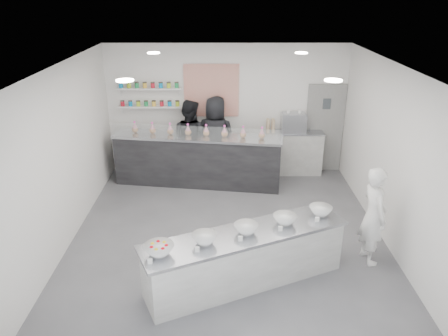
# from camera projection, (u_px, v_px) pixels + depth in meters

# --- Properties ---
(floor) EXTENTS (6.00, 6.00, 0.00)m
(floor) POSITION_uv_depth(u_px,v_px,m) (228.00, 233.00, 7.92)
(floor) COLOR #515156
(floor) RESTS_ON ground
(ceiling) EXTENTS (6.00, 6.00, 0.00)m
(ceiling) POSITION_uv_depth(u_px,v_px,m) (228.00, 66.00, 6.77)
(ceiling) COLOR white
(ceiling) RESTS_ON floor
(back_wall) EXTENTS (5.50, 0.00, 5.50)m
(back_wall) POSITION_uv_depth(u_px,v_px,m) (227.00, 110.00, 10.11)
(back_wall) COLOR white
(back_wall) RESTS_ON floor
(left_wall) EXTENTS (0.00, 6.00, 6.00)m
(left_wall) POSITION_uv_depth(u_px,v_px,m) (65.00, 156.00, 7.34)
(left_wall) COLOR white
(left_wall) RESTS_ON floor
(right_wall) EXTENTS (0.00, 6.00, 6.00)m
(right_wall) POSITION_uv_depth(u_px,v_px,m) (391.00, 156.00, 7.35)
(right_wall) COLOR white
(right_wall) RESTS_ON floor
(back_door) EXTENTS (0.88, 0.04, 2.10)m
(back_door) POSITION_uv_depth(u_px,v_px,m) (324.00, 129.00, 10.26)
(back_door) COLOR gray
(back_door) RESTS_ON floor
(pattern_panel) EXTENTS (1.25, 0.03, 1.20)m
(pattern_panel) POSITION_uv_depth(u_px,v_px,m) (211.00, 91.00, 9.91)
(pattern_panel) COLOR red
(pattern_panel) RESTS_ON back_wall
(jar_shelf_lower) EXTENTS (1.45, 0.22, 0.04)m
(jar_shelf_lower) POSITION_uv_depth(u_px,v_px,m) (150.00, 107.00, 9.98)
(jar_shelf_lower) COLOR silver
(jar_shelf_lower) RESTS_ON back_wall
(jar_shelf_upper) EXTENTS (1.45, 0.22, 0.04)m
(jar_shelf_upper) POSITION_uv_depth(u_px,v_px,m) (149.00, 88.00, 9.82)
(jar_shelf_upper) COLOR silver
(jar_shelf_upper) RESTS_ON back_wall
(preserve_jars) EXTENTS (1.45, 0.10, 0.56)m
(preserve_jars) POSITION_uv_depth(u_px,v_px,m) (149.00, 95.00, 9.85)
(preserve_jars) COLOR red
(preserve_jars) RESTS_ON jar_shelf_lower
(downlight_0) EXTENTS (0.24, 0.24, 0.02)m
(downlight_0) POSITION_uv_depth(u_px,v_px,m) (125.00, 80.00, 5.85)
(downlight_0) COLOR white
(downlight_0) RESTS_ON ceiling
(downlight_1) EXTENTS (0.24, 0.24, 0.02)m
(downlight_1) POSITION_uv_depth(u_px,v_px,m) (333.00, 80.00, 5.85)
(downlight_1) COLOR white
(downlight_1) RESTS_ON ceiling
(downlight_2) EXTENTS (0.24, 0.24, 0.02)m
(downlight_2) POSITION_uv_depth(u_px,v_px,m) (154.00, 53.00, 8.25)
(downlight_2) COLOR white
(downlight_2) RESTS_ON ceiling
(downlight_3) EXTENTS (0.24, 0.24, 0.02)m
(downlight_3) POSITION_uv_depth(u_px,v_px,m) (301.00, 53.00, 8.25)
(downlight_3) COLOR white
(downlight_3) RESTS_ON ceiling
(prep_counter) EXTENTS (3.13, 1.94, 0.85)m
(prep_counter) POSITION_uv_depth(u_px,v_px,m) (246.00, 258.00, 6.47)
(prep_counter) COLOR #A1A19D
(prep_counter) RESTS_ON floor
(back_bar) EXTENTS (3.76, 1.21, 1.15)m
(back_bar) POSITION_uv_depth(u_px,v_px,m) (198.00, 160.00, 9.69)
(back_bar) COLOR black
(back_bar) RESTS_ON floor
(sneeze_guard) EXTENTS (3.61, 0.55, 0.31)m
(sneeze_guard) POSITION_uv_depth(u_px,v_px,m) (194.00, 133.00, 9.12)
(sneeze_guard) COLOR white
(sneeze_guard) RESTS_ON back_bar
(espresso_ledge) EXTENTS (1.39, 0.44, 1.03)m
(espresso_ledge) POSITION_uv_depth(u_px,v_px,m) (292.00, 153.00, 10.29)
(espresso_ledge) COLOR #A1A19D
(espresso_ledge) RESTS_ON floor
(espresso_machine) EXTENTS (0.56, 0.39, 0.43)m
(espresso_machine) POSITION_uv_depth(u_px,v_px,m) (293.00, 123.00, 10.01)
(espresso_machine) COLOR #93969E
(espresso_machine) RESTS_ON espresso_ledge
(cup_stacks) EXTENTS (0.24, 0.24, 0.30)m
(cup_stacks) POSITION_uv_depth(u_px,v_px,m) (270.00, 126.00, 10.03)
(cup_stacks) COLOR beige
(cup_stacks) RESTS_ON espresso_ledge
(prep_bowls) EXTENTS (2.88, 1.65, 0.14)m
(prep_bowls) POSITION_uv_depth(u_px,v_px,m) (246.00, 229.00, 6.28)
(prep_bowls) COLOR white
(prep_bowls) RESTS_ON prep_counter
(label_cards) EXTENTS (2.66, 0.04, 0.07)m
(label_cards) POSITION_uv_depth(u_px,v_px,m) (232.00, 249.00, 5.87)
(label_cards) COLOR white
(label_cards) RESTS_ON prep_counter
(cookie_bags) EXTENTS (2.93, 0.57, 0.26)m
(cookie_bags) POSITION_uv_depth(u_px,v_px,m) (197.00, 130.00, 9.42)
(cookie_bags) COLOR #D07590
(cookie_bags) RESTS_ON back_bar
(woman_prep) EXTENTS (0.47, 0.64, 1.62)m
(woman_prep) POSITION_uv_depth(u_px,v_px,m) (373.00, 216.00, 6.86)
(woman_prep) COLOR white
(woman_prep) RESTS_ON floor
(staff_left) EXTENTS (1.10, 1.00, 1.83)m
(staff_left) POSITION_uv_depth(u_px,v_px,m) (190.00, 139.00, 9.97)
(staff_left) COLOR black
(staff_left) RESTS_ON floor
(staff_right) EXTENTS (1.04, 0.78, 1.91)m
(staff_right) POSITION_uv_depth(u_px,v_px,m) (216.00, 137.00, 9.95)
(staff_right) COLOR black
(staff_right) RESTS_ON floor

